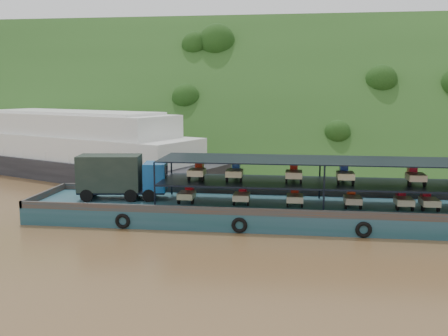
# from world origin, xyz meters

# --- Properties ---
(ground) EXTENTS (160.00, 160.00, 0.00)m
(ground) POSITION_xyz_m (0.00, 0.00, 0.00)
(ground) COLOR brown
(ground) RESTS_ON ground
(hillside) EXTENTS (140.00, 39.60, 39.60)m
(hillside) POSITION_xyz_m (0.00, 36.00, 0.00)
(hillside) COLOR #1F3B15
(hillside) RESTS_ON ground
(cargo_barge) EXTENTS (35.00, 7.18, 4.55)m
(cargo_barge) POSITION_xyz_m (1.16, -0.73, 1.13)
(cargo_barge) COLOR #123E42
(cargo_barge) RESTS_ON ground
(passenger_ferry) EXTENTS (35.62, 22.25, 7.10)m
(passenger_ferry) POSITION_xyz_m (-20.35, 15.95, 3.08)
(passenger_ferry) COLOR black
(passenger_ferry) RESTS_ON ground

